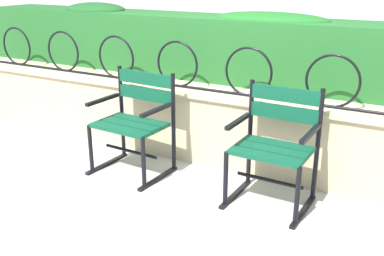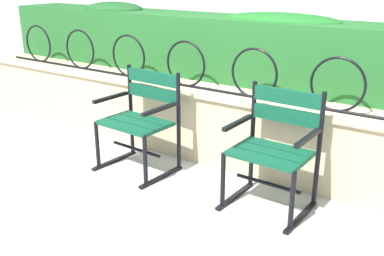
# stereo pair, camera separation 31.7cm
# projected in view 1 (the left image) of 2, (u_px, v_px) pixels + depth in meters

# --- Properties ---
(ground_plane) EXTENTS (60.00, 60.00, 0.00)m
(ground_plane) POSITION_uv_depth(u_px,v_px,m) (188.00, 196.00, 3.56)
(ground_plane) COLOR #B7B5AF
(stone_wall) EXTENTS (6.49, 0.41, 0.68)m
(stone_wall) POSITION_uv_depth(u_px,v_px,m) (228.00, 128.00, 4.07)
(stone_wall) COLOR #C6B289
(stone_wall) RESTS_ON ground
(iron_arch_fence) EXTENTS (5.96, 0.02, 0.42)m
(iron_arch_fence) POSITION_uv_depth(u_px,v_px,m) (213.00, 71.00, 3.89)
(iron_arch_fence) COLOR black
(iron_arch_fence) RESTS_ON stone_wall
(hedge_row) EXTENTS (6.36, 0.59, 0.67)m
(hedge_row) POSITION_uv_depth(u_px,v_px,m) (252.00, 47.00, 4.23)
(hedge_row) COLOR #236028
(hedge_row) RESTS_ON stone_wall
(park_chair_left) EXTENTS (0.65, 0.56, 0.88)m
(park_chair_left) POSITION_uv_depth(u_px,v_px,m) (135.00, 119.00, 3.89)
(park_chair_left) COLOR #0F4C33
(park_chair_left) RESTS_ON ground
(park_chair_right) EXTENTS (0.60, 0.53, 0.89)m
(park_chair_right) POSITION_uv_depth(u_px,v_px,m) (275.00, 143.00, 3.35)
(park_chair_right) COLOR #0F4C33
(park_chair_right) RESTS_ON ground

